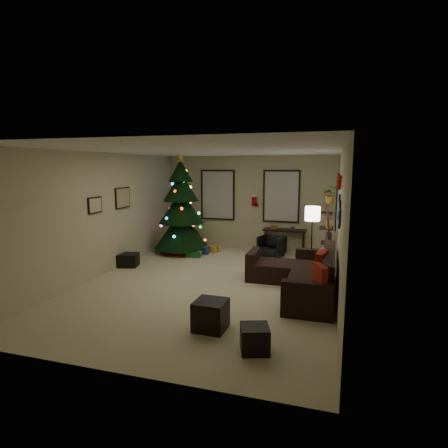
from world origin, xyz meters
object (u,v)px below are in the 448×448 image
at_px(christmas_tree, 181,211).
at_px(sofa, 303,276).
at_px(desk_chair, 272,246).
at_px(bookshelf, 328,238).
at_px(desk, 285,232).

distance_m(christmas_tree, sofa, 4.28).
bearing_deg(desk_chair, christmas_tree, -159.57).
distance_m(desk_chair, bookshelf, 1.76).
bearing_deg(christmas_tree, desk, 17.58).
xyz_separation_m(sofa, desk, (-0.76, 3.14, 0.30)).
bearing_deg(sofa, bookshelf, 74.72).
relative_size(christmas_tree, desk_chair, 4.89).
bearing_deg(bookshelf, desk_chair, 148.80).
xyz_separation_m(desk, bookshelf, (1.20, -1.53, 0.18)).
xyz_separation_m(desk_chair, bookshelf, (1.45, -0.88, 0.46)).
xyz_separation_m(sofa, desk_chair, (-1.01, 2.49, 0.02)).
bearing_deg(desk, sofa, -76.44).
xyz_separation_m(christmas_tree, desk, (2.76, 0.87, -0.60)).
bearing_deg(bookshelf, christmas_tree, 170.60).
distance_m(christmas_tree, bookshelf, 4.04).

